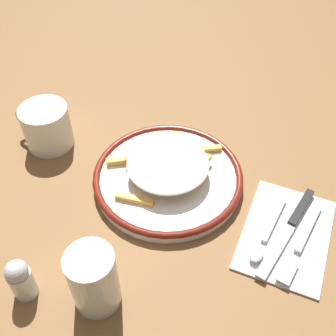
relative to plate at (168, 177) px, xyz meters
name	(u,v)px	position (x,y,z in m)	size (l,w,h in m)	color
ground_plane	(168,182)	(0.00, 0.00, -0.01)	(2.60, 2.60, 0.00)	brown
plate	(168,177)	(0.00, 0.00, 0.00)	(0.28, 0.28, 0.03)	white
fries_heap	(168,164)	(0.00, 0.00, 0.03)	(0.22, 0.21, 0.04)	#EBB74A
napkin	(286,233)	(-0.23, 0.03, -0.01)	(0.14, 0.20, 0.01)	white
fork	(301,242)	(-0.26, 0.04, 0.00)	(0.04, 0.18, 0.01)	silver
knife	(292,223)	(-0.24, 0.01, 0.00)	(0.05, 0.21, 0.01)	black
spoon	(264,240)	(-0.20, 0.06, 0.00)	(0.03, 0.15, 0.01)	silver
water_glass	(96,281)	(0.00, 0.26, 0.04)	(0.07, 0.07, 0.11)	silver
coffee_mug	(46,127)	(0.27, 0.00, 0.03)	(0.12, 0.10, 0.09)	white
salt_shaker	(20,279)	(0.11, 0.29, 0.03)	(0.04, 0.04, 0.08)	silver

